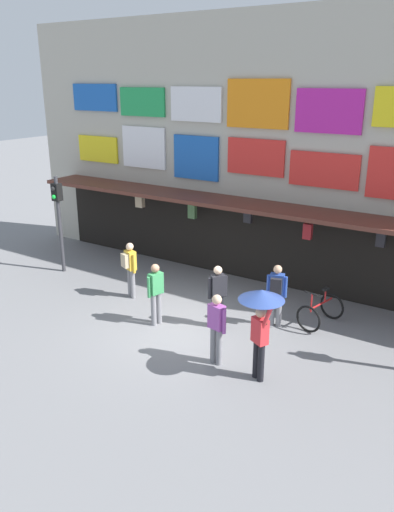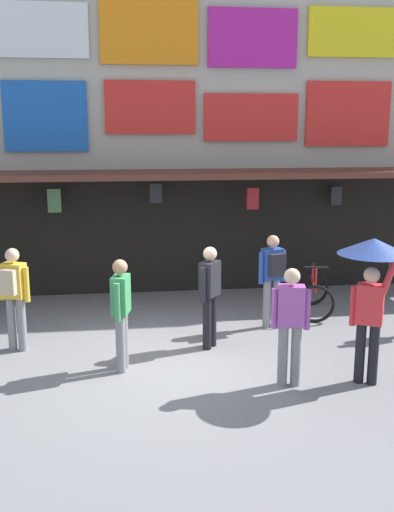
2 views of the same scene
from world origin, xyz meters
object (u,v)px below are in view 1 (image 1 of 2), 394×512
object	(u,v)px
bicycle_parked	(320,311)
pedestrian_with_umbrella	(261,309)
pedestrian_in_red	(217,325)
traffic_light_near	(58,209)
pedestrian_in_yellow	(218,293)
pedestrian_in_green	(156,291)
pedestrian_in_blue	(276,291)
pedestrian_in_black	(130,266)

from	to	relation	value
bicycle_parked	pedestrian_with_umbrella	bearing A→B (deg)	-94.49
pedestrian_in_red	traffic_light_near	bearing A→B (deg)	162.76
bicycle_parked	pedestrian_in_yellow	bearing A→B (deg)	-145.75
traffic_light_near	pedestrian_in_green	bearing A→B (deg)	-16.10
traffic_light_near	pedestrian_with_umbrella	xyz separation A→B (m)	(8.37, -2.33, -0.50)
bicycle_parked	pedestrian_in_blue	size ratio (longest dim) A/B	0.77
pedestrian_in_yellow	pedestrian_with_umbrella	distance (m)	2.66
bicycle_parked	pedestrian_in_black	bearing A→B (deg)	-166.66
pedestrian_in_blue	pedestrian_in_black	world-z (taller)	same
pedestrian_in_yellow	pedestrian_in_black	bearing A→B (deg)	175.36
pedestrian_in_black	pedestrian_with_umbrella	bearing A→B (deg)	-20.38
bicycle_parked	pedestrian_with_umbrella	size ratio (longest dim) A/B	0.62
pedestrian_with_umbrella	pedestrian_in_green	bearing A→B (deg)	165.21
pedestrian_in_red	pedestrian_in_blue	bearing A→B (deg)	81.43
pedestrian_in_blue	pedestrian_in_black	distance (m)	4.39
bicycle_parked	pedestrian_with_umbrella	distance (m)	3.40
traffic_light_near	pedestrian_with_umbrella	distance (m)	8.71
bicycle_parked	pedestrian_in_black	distance (m)	5.50
pedestrian_in_red	pedestrian_in_yellow	size ratio (longest dim) A/B	1.00
pedestrian_in_green	pedestrian_in_yellow	bearing A→B (deg)	27.62
pedestrian_with_umbrella	pedestrian_in_yellow	bearing A→B (deg)	140.40
pedestrian_in_red	pedestrian_with_umbrella	xyz separation A→B (m)	(1.09, -0.07, 0.69)
pedestrian_in_red	pedestrian_with_umbrella	world-z (taller)	pedestrian_with_umbrella
pedestrian_in_yellow	pedestrian_with_umbrella	world-z (taller)	pedestrian_with_umbrella
traffic_light_near	pedestrian_in_red	world-z (taller)	traffic_light_near
traffic_light_near	pedestrian_in_black	xyz separation A→B (m)	(3.30, -0.45, -1.16)
pedestrian_in_yellow	pedestrian_in_green	xyz separation A→B (m)	(-1.41, -0.74, 0.00)
pedestrian_in_black	pedestrian_in_green	bearing A→B (deg)	-30.43
pedestrian_with_umbrella	traffic_light_near	bearing A→B (deg)	164.43
pedestrian_in_blue	pedestrian_in_yellow	world-z (taller)	same
traffic_light_near	pedestrian_in_yellow	world-z (taller)	traffic_light_near
pedestrian_in_red	pedestrian_in_green	xyz separation A→B (m)	(-2.30, 0.82, 0.00)
pedestrian_in_blue	pedestrian_with_umbrella	distance (m)	2.67
pedestrian_in_black	pedestrian_in_green	distance (m)	1.96
bicycle_parked	pedestrian_in_blue	world-z (taller)	pedestrian_in_blue
traffic_light_near	pedestrian_in_black	world-z (taller)	traffic_light_near
pedestrian_in_yellow	pedestrian_with_umbrella	size ratio (longest dim) A/B	0.81
pedestrian_in_yellow	pedestrian_in_green	size ratio (longest dim) A/B	1.00
pedestrian_in_blue	pedestrian_in_green	distance (m)	3.10
pedestrian_in_blue	pedestrian_with_umbrella	world-z (taller)	pedestrian_with_umbrella
traffic_light_near	pedestrian_in_green	xyz separation A→B (m)	(4.98, -1.44, -1.19)
bicycle_parked	pedestrian_in_green	bearing A→B (deg)	-148.22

